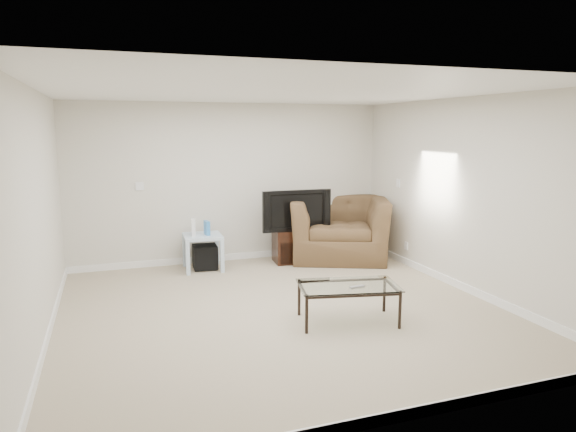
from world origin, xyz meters
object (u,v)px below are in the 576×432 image
object	(u,v)px
tv_stand	(294,245)
television	(295,209)
side_table	(203,252)
coffee_table	(348,303)
subwoofer	(205,257)
recliner	(339,218)

from	to	relation	value
tv_stand	television	world-z (taller)	television
television	side_table	distance (m)	1.56
television	coffee_table	xyz separation A→B (m)	(-0.33, -2.61, -0.64)
television	subwoofer	xyz separation A→B (m)	(-1.42, 0.07, -0.66)
television	recliner	world-z (taller)	recliner
recliner	side_table	bearing A→B (deg)	-157.38
television	subwoofer	distance (m)	1.56
tv_stand	television	size ratio (longest dim) A/B	0.61
subwoofer	coffee_table	size ratio (longest dim) A/B	0.33
television	side_table	xyz separation A→B (m)	(-1.45, 0.05, -0.58)
television	coffee_table	size ratio (longest dim) A/B	0.96
tv_stand	subwoofer	bearing A→B (deg)	-176.79
coffee_table	side_table	bearing A→B (deg)	112.86
tv_stand	subwoofer	distance (m)	1.42
side_table	coffee_table	distance (m)	2.89
tv_stand	subwoofer	world-z (taller)	tv_stand
tv_stand	side_table	xyz separation A→B (m)	(-1.45, 0.02, 0.00)
coffee_table	subwoofer	bearing A→B (deg)	112.07
television	recliner	distance (m)	0.81
side_table	coffee_table	xyz separation A→B (m)	(1.12, -2.66, -0.06)
television	side_table	world-z (taller)	television
television	coffee_table	world-z (taller)	television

